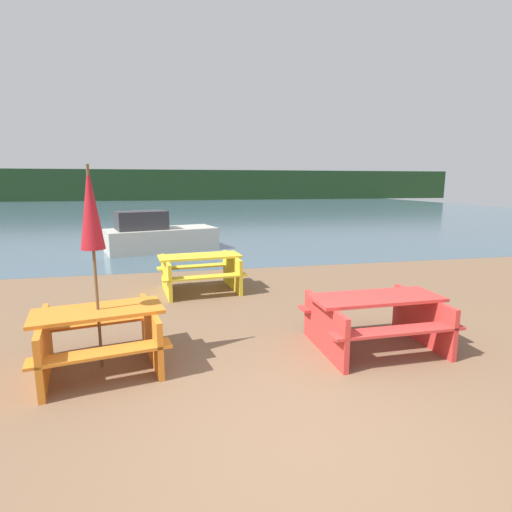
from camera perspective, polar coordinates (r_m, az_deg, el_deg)
The scene contains 8 objects.
ground_plane at distance 3.99m, azimuth 7.50°, elevation -24.39°, with size 60.00×60.00×0.00m, color brown.
water at distance 35.43m, azimuth -10.23°, elevation 6.55°, with size 60.00×50.00×0.00m.
far_treeline at distance 55.35m, azimuth -11.02°, elevation 9.92°, with size 80.00×1.60×4.00m.
picnic_table_red at distance 5.84m, azimuth 16.66°, elevation -8.20°, with size 1.81×1.42×0.74m.
picnic_table_orange at distance 5.38m, azimuth -21.42°, elevation -10.23°, with size 1.76×1.65×0.75m.
picnic_table_yellow at distance 8.54m, azimuth -7.99°, elevation -1.94°, with size 1.84×1.57×0.78m.
umbrella_crimson at distance 5.07m, azimuth -22.56°, elevation 6.10°, with size 0.28×0.28×2.49m.
boat at distance 13.92m, azimuth -13.86°, elevation 2.83°, with size 3.87×2.44×1.37m.
Camera 1 is at (-1.14, -3.08, 2.27)m, focal length 28.00 mm.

